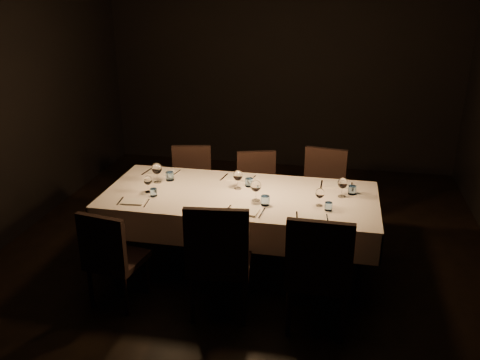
% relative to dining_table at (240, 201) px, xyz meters
% --- Properties ---
extents(room, '(5.01, 6.01, 3.01)m').
position_rel_dining_table_xyz_m(room, '(0.00, 0.00, 0.81)').
color(room, black).
rests_on(room, ground).
extents(dining_table, '(2.52, 1.12, 0.76)m').
position_rel_dining_table_xyz_m(dining_table, '(0.00, 0.00, 0.00)').
color(dining_table, black).
rests_on(dining_table, ground).
extents(chair_near_left, '(0.49, 0.49, 0.89)m').
position_rel_dining_table_xyz_m(chair_near_left, '(-0.92, -0.85, -0.19)').
color(chair_near_left, black).
rests_on(chair_near_left, ground).
extents(place_setting_near_left, '(0.30, 0.39, 0.16)m').
position_rel_dining_table_xyz_m(place_setting_near_left, '(-0.84, -0.22, 0.14)').
color(place_setting_near_left, silver).
rests_on(place_setting_near_left, dining_table).
extents(chair_near_center, '(0.55, 0.55, 1.03)m').
position_rel_dining_table_xyz_m(chair_near_center, '(-0.01, -0.81, -0.12)').
color(chair_near_center, black).
rests_on(chair_near_center, ground).
extents(place_setting_near_center, '(0.36, 0.42, 0.20)m').
position_rel_dining_table_xyz_m(place_setting_near_center, '(0.17, -0.22, 0.15)').
color(place_setting_near_center, silver).
rests_on(place_setting_near_center, dining_table).
extents(chair_near_right, '(0.50, 0.50, 1.02)m').
position_rel_dining_table_xyz_m(chair_near_right, '(0.78, -0.85, -0.13)').
color(chair_near_right, black).
rests_on(chair_near_right, ground).
extents(place_setting_near_right, '(0.30, 0.39, 0.16)m').
position_rel_dining_table_xyz_m(place_setting_near_right, '(0.74, -0.22, 0.14)').
color(place_setting_near_right, silver).
rests_on(place_setting_near_right, dining_table).
extents(chair_far_left, '(0.51, 0.51, 0.90)m').
position_rel_dining_table_xyz_m(chair_far_left, '(-0.71, 0.81, -0.19)').
color(chair_far_left, black).
rests_on(chair_far_left, ground).
extents(place_setting_far_left, '(0.37, 0.42, 0.20)m').
position_rel_dining_table_xyz_m(place_setting_far_left, '(-0.84, 0.22, 0.15)').
color(place_setting_far_left, silver).
rests_on(place_setting_far_left, dining_table).
extents(chair_far_center, '(0.53, 0.53, 0.88)m').
position_rel_dining_table_xyz_m(chair_far_center, '(0.03, 0.81, -0.19)').
color(chair_far_center, black).
rests_on(chair_far_center, ground).
extents(place_setting_far_center, '(0.35, 0.41, 0.19)m').
position_rel_dining_table_xyz_m(place_setting_far_center, '(-0.04, 0.22, 0.15)').
color(place_setting_far_center, silver).
rests_on(place_setting_far_center, dining_table).
extents(chair_far_right, '(0.51, 0.51, 0.94)m').
position_rel_dining_table_xyz_m(chair_far_right, '(0.73, 0.86, -0.17)').
color(chair_far_right, black).
rests_on(chair_far_right, ground).
extents(place_setting_far_right, '(0.33, 0.41, 0.19)m').
position_rel_dining_table_xyz_m(place_setting_far_right, '(0.93, 0.22, 0.15)').
color(place_setting_far_right, silver).
rests_on(place_setting_far_right, dining_table).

